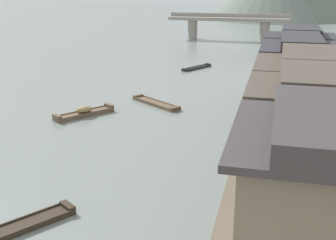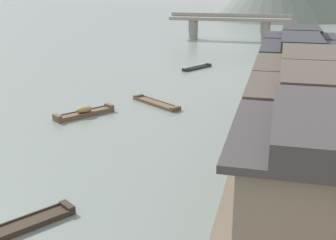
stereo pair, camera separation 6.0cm
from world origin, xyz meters
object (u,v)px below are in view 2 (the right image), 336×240
(house_waterfront_narrow, at_px, (298,77))
(stone_bridge, at_px, (229,23))
(house_waterfront_tall, at_px, (306,103))
(house_waterfront_second, at_px, (309,136))
(boat_moored_third, at_px, (156,103))
(boat_moored_far, at_px, (84,112))
(house_waterfront_nearest, at_px, (305,200))
(house_waterfront_far, at_px, (298,63))
(boat_moored_second, at_px, (17,227))
(boat_moored_nearest, at_px, (197,68))

(house_waterfront_narrow, bearing_deg, stone_bridge, 102.68)
(house_waterfront_tall, bearing_deg, house_waterfront_second, -91.23)
(house_waterfront_second, bearing_deg, boat_moored_third, 127.09)
(house_waterfront_tall, distance_m, house_waterfront_narrow, 7.50)
(boat_moored_far, relative_size, house_waterfront_narrow, 0.64)
(house_waterfront_tall, bearing_deg, boat_moored_third, 140.67)
(house_waterfront_narrow, distance_m, stone_bridge, 50.67)
(house_waterfront_nearest, xyz_separation_m, stone_bridge, (-10.82, 69.58, -0.61))
(boat_moored_far, bearing_deg, house_waterfront_far, 26.58)
(house_waterfront_second, relative_size, house_waterfront_far, 0.99)
(boat_moored_second, relative_size, house_waterfront_tall, 0.77)
(house_waterfront_narrow, bearing_deg, boat_moored_second, -123.05)
(boat_moored_nearest, xyz_separation_m, house_waterfront_second, (11.71, -33.64, 3.61))
(boat_moored_nearest, distance_m, house_waterfront_far, 18.49)
(boat_moored_nearest, relative_size, stone_bridge, 0.21)
(boat_moored_third, distance_m, house_waterfront_second, 20.49)
(boat_moored_far, bearing_deg, house_waterfront_second, -33.67)
(house_waterfront_nearest, distance_m, house_waterfront_narrow, 20.15)
(house_waterfront_tall, xyz_separation_m, house_waterfront_narrow, (-0.30, 7.50, -0.01))
(house_waterfront_narrow, bearing_deg, boat_moored_far, -172.54)
(boat_moored_far, relative_size, house_waterfront_nearest, 0.72)
(boat_moored_third, height_order, house_waterfront_far, house_waterfront_far)
(house_waterfront_nearest, height_order, stone_bridge, house_waterfront_nearest)
(boat_moored_nearest, xyz_separation_m, house_waterfront_tall, (11.84, -27.63, 3.60))
(boat_moored_nearest, relative_size, house_waterfront_nearest, 0.71)
(boat_moored_far, xyz_separation_m, stone_bridge, (5.69, 51.63, 2.81))
(house_waterfront_nearest, xyz_separation_m, house_waterfront_second, (0.47, 6.63, 0.01))
(boat_moored_nearest, xyz_separation_m, house_waterfront_narrow, (11.54, -20.13, 3.59))
(house_waterfront_tall, bearing_deg, boat_moored_far, 162.81)
(boat_moored_second, distance_m, house_waterfront_far, 28.48)
(boat_moored_third, bearing_deg, boat_moored_far, -135.21)
(house_waterfront_far, height_order, stone_bridge, house_waterfront_far)
(house_waterfront_far, bearing_deg, boat_moored_second, -116.40)
(boat_moored_second, bearing_deg, house_waterfront_far, 63.60)
(house_waterfront_nearest, distance_m, house_waterfront_tall, 12.66)
(house_waterfront_nearest, distance_m, stone_bridge, 70.42)
(house_waterfront_second, distance_m, house_waterfront_tall, 6.02)
(house_waterfront_nearest, xyz_separation_m, house_waterfront_far, (0.51, 26.46, 0.01))
(house_waterfront_second, height_order, stone_bridge, house_waterfront_second)
(house_waterfront_second, bearing_deg, stone_bridge, 100.17)
(stone_bridge, bearing_deg, house_waterfront_far, -75.28)
(house_waterfront_far, bearing_deg, house_waterfront_narrow, -91.88)
(house_waterfront_narrow, bearing_deg, house_waterfront_far, 88.12)
(house_waterfront_second, height_order, house_waterfront_far, same)
(house_waterfront_narrow, distance_m, house_waterfront_far, 6.32)
(boat_moored_third, height_order, stone_bridge, stone_bridge)
(boat_moored_far, relative_size, stone_bridge, 0.22)
(house_waterfront_second, distance_m, house_waterfront_narrow, 13.52)
(boat_moored_second, bearing_deg, boat_moored_far, 104.86)
(boat_moored_second, xyz_separation_m, stone_bridge, (1.23, 68.42, 2.98))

